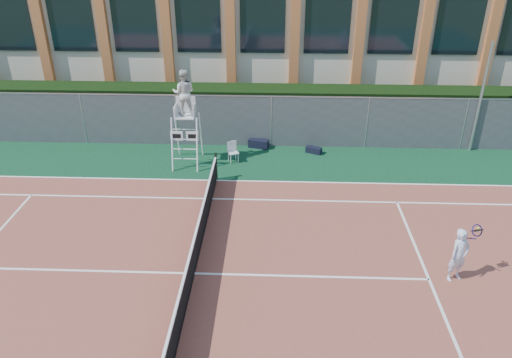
{
  "coord_description": "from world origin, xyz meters",
  "views": [
    {
      "loc": [
        2.14,
        -10.85,
        8.72
      ],
      "look_at": [
        1.59,
        3.0,
        1.43
      ],
      "focal_mm": 35.0,
      "sensor_mm": 36.0,
      "label": 1
    }
  ],
  "objects_px": {
    "umpire_chair": "(184,95)",
    "plastic_chair": "(233,150)",
    "steel_pole": "(481,98)",
    "tennis_player": "(459,255)"
  },
  "relations": [
    {
      "from": "umpire_chair",
      "to": "plastic_chair",
      "type": "height_order",
      "value": "umpire_chair"
    },
    {
      "from": "steel_pole",
      "to": "tennis_player",
      "type": "height_order",
      "value": "steel_pole"
    },
    {
      "from": "umpire_chair",
      "to": "plastic_chair",
      "type": "bearing_deg",
      "value": 5.91
    },
    {
      "from": "steel_pole",
      "to": "tennis_player",
      "type": "distance_m",
      "value": 9.36
    },
    {
      "from": "steel_pole",
      "to": "plastic_chair",
      "type": "relative_size",
      "value": 5.52
    },
    {
      "from": "umpire_chair",
      "to": "plastic_chair",
      "type": "distance_m",
      "value": 2.9
    },
    {
      "from": "umpire_chair",
      "to": "tennis_player",
      "type": "bearing_deg",
      "value": -39.85
    },
    {
      "from": "steel_pole",
      "to": "umpire_chair",
      "type": "bearing_deg",
      "value": -171.96
    },
    {
      "from": "steel_pole",
      "to": "umpire_chair",
      "type": "distance_m",
      "value": 11.8
    },
    {
      "from": "plastic_chair",
      "to": "tennis_player",
      "type": "xyz_separation_m",
      "value": [
        6.6,
        -7.16,
        0.32
      ]
    }
  ]
}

